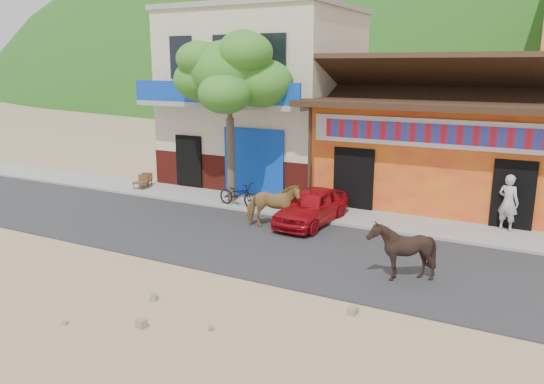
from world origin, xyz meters
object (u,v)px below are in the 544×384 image
Objects in this scene: pedestrian at (508,202)px; cafe_chair_left at (145,174)px; cow_dark at (401,250)px; tree at (230,118)px; cow_tan at (273,205)px; cafe_chair_right at (140,176)px; red_car at (312,206)px; scooter at (238,194)px.

pedestrian is 1.76× the size of cafe_chair_left.
tree is at bearing -107.46° from cow_dark.
pedestrian is at bearing -17.68° from cafe_chair_left.
cow_tan is at bearing -37.79° from cafe_chair_left.
cafe_chair_right is at bearing -179.37° from tree.
cow_dark reaches higher than cafe_chair_left.
cow_dark is (7.23, -4.12, -2.37)m from tree.
red_car reaches higher than scooter.
tree reaches higher than scooter.
cow_tan is at bearing -34.96° from tree.
tree reaches higher than cafe_chair_right.
cafe_chair_right is (-6.94, 1.84, -0.12)m from cow_tan.
tree is 8.66m from cow_dark.
cafe_chair_left is (-7.10, 2.33, -0.13)m from cow_tan.
cafe_chair_left is at bearing 106.76° from cafe_chair_right.
tree is at bearing 167.68° from red_car.
cafe_chair_right is (-11.47, 4.08, -0.13)m from cow_dark.
cow_dark reaches higher than red_car.
cow_dark is 4.79m from red_car.
cow_tan is 1.27m from red_car.
cafe_chair_right reaches higher than scooter.
cafe_chair_left is 0.52m from cafe_chair_right.
cow_tan is at bearing -16.56° from cafe_chair_right.
pedestrian is at bearing 171.84° from cow_dark.
tree is 5.09m from cafe_chair_left.
cow_tan is 1.16× the size of cow_dark.
cafe_chair_right is at bearing -91.15° from cafe_chair_left.
tree is 4.92m from cafe_chair_right.
pedestrian reaches higher than cow_dark.
tree is at bearing 56.72° from scooter.
tree is 4.22× the size of cow_dark.
cow_dark is 5.36m from pedestrian.
cow_dark is at bearing -41.05° from cafe_chair_left.
tree reaches higher than cow_dark.
scooter is at bearing -39.81° from tree.
cafe_chair_right is (-13.34, -0.95, -0.35)m from pedestrian.
red_car is 5.83m from pedestrian.
cafe_chair_right is (-4.84, 0.45, 0.07)m from scooter.
pedestrian reaches higher than cafe_chair_right.
tree is at bearing 29.09° from pedestrian.
tree is 6.02× the size of cafe_chair_right.
red_car is 3.04m from scooter.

